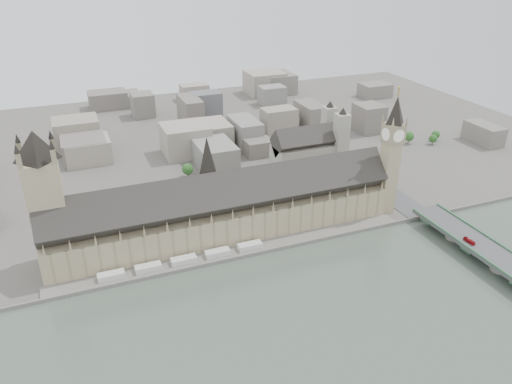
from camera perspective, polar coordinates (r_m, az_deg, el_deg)
name	(u,v)px	position (r m, az deg, el deg)	size (l,w,h in m)	color
ground	(234,248)	(375.21, -2.53, -6.46)	(900.00, 900.00, 0.00)	#595651
embankment_wall	(241,257)	(362.54, -1.74, -7.45)	(600.00, 1.50, 3.00)	slate
river_terrace	(237,252)	(368.71, -2.15, -6.91)	(270.00, 15.00, 2.00)	slate
terrace_tents	(184,260)	(358.50, -8.26, -7.70)	(118.00, 7.00, 4.00)	silver
palace_of_westminster	(225,210)	(379.81, -3.59, -2.07)	(265.00, 40.73, 55.44)	tan
elizabeth_tower	(392,147)	(415.32, 15.24, 4.95)	(17.00, 17.00, 107.50)	tan
victoria_tower	(45,195)	(357.48, -22.96, -0.32)	(30.00, 30.00, 100.00)	tan
central_tower	(208,166)	(367.34, -5.54, 2.93)	(13.00, 13.00, 48.00)	gray
westminster_bridge	(492,259)	(391.39, 25.36, -6.90)	(25.00, 325.00, 10.25)	#474749
westminster_abbey	(310,153)	(481.53, 6.14, 4.48)	(68.00, 36.00, 64.00)	#A39E92
city_skyline_inland	(162,126)	(583.05, -10.69, 7.45)	(720.00, 360.00, 38.00)	gray
park_trees	(199,207)	(418.74, -6.59, -1.70)	(110.00, 30.00, 15.00)	#254D1B
red_bus_north	(469,241)	(393.26, 23.19, -5.16)	(2.27, 9.71, 2.70)	#AE1319
car_approach	(392,179)	(474.05, 15.25, 1.44)	(2.07, 5.09, 1.48)	gray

